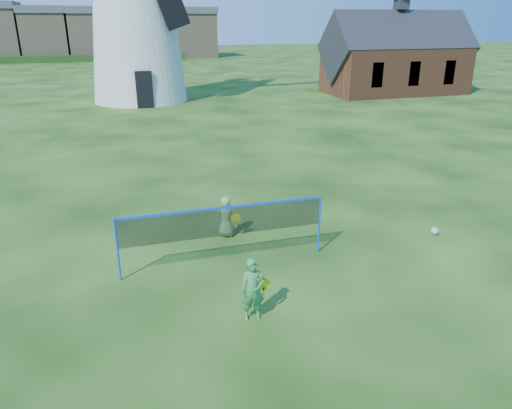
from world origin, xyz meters
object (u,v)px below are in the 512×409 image
at_px(player_girl, 253,290).
at_px(player_boy, 226,217).
at_px(chapel, 396,59).
at_px(badminton_net, 224,223).
at_px(play_ball, 435,231).

relative_size(player_girl, player_boy, 1.15).
bearing_deg(player_girl, chapel, 59.65).
xyz_separation_m(chapel, badminton_net, (-20.36, -24.95, -1.59)).
bearing_deg(badminton_net, player_girl, -89.90).
xyz_separation_m(badminton_net, player_girl, (0.00, -2.39, -0.47)).
relative_size(chapel, player_boy, 9.86).
distance_m(player_girl, player_boy, 4.08).
bearing_deg(chapel, player_girl, -126.67).
bearing_deg(player_girl, badminton_net, 96.42).
relative_size(chapel, play_ball, 52.24).
height_order(chapel, play_ball, chapel).
xyz_separation_m(chapel, player_boy, (-19.91, -23.29, -2.15)).
bearing_deg(player_girl, play_ball, 27.79).
height_order(chapel, badminton_net, chapel).
relative_size(badminton_net, play_ball, 22.95).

